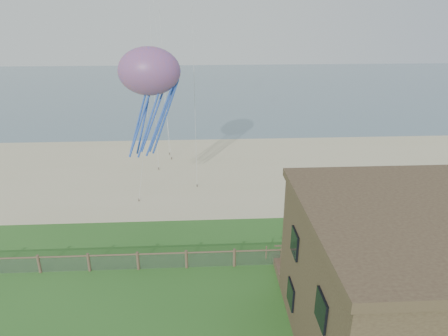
% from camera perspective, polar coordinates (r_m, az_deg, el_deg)
% --- Properties ---
extents(sand_beach, '(72.00, 20.00, 0.02)m').
position_cam_1_polar(sand_beach, '(40.03, -4.60, -0.39)').
color(sand_beach, '#C6BB8F').
rests_on(sand_beach, ground).
extents(ocean, '(160.00, 68.00, 0.02)m').
position_cam_1_polar(ocean, '(82.43, -3.97, 11.35)').
color(ocean, slate).
rests_on(ocean, ground).
extents(chainlink_fence, '(36.20, 0.20, 1.25)m').
position_cam_1_polar(chainlink_fence, '(25.65, -5.38, -12.98)').
color(chainlink_fence, brown).
rests_on(chainlink_fence, ground).
extents(motel_deck, '(15.00, 2.00, 0.50)m').
position_cam_1_polar(motel_deck, '(27.63, 23.38, -12.86)').
color(motel_deck, brown).
rests_on(motel_deck, ground).
extents(picnic_table, '(1.71, 1.32, 0.70)m').
position_cam_1_polar(picnic_table, '(25.86, 13.33, -13.77)').
color(picnic_table, brown).
rests_on(picnic_table, ground).
extents(octopus_kite, '(4.12, 3.09, 7.97)m').
position_cam_1_polar(octopus_kite, '(28.34, -10.35, 9.35)').
color(octopus_kite, orange).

